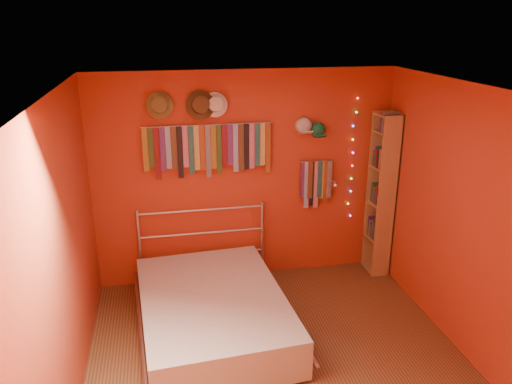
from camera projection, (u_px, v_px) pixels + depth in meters
ground at (279, 363)px, 4.62m from camera, size 3.50×3.50×0.00m
back_wall at (246, 178)px, 5.83m from camera, size 3.50×0.02×2.50m
right_wall at (469, 225)px, 4.52m from camera, size 0.02×3.50×2.50m
left_wall at (64, 259)px, 3.89m from camera, size 0.02×3.50×2.50m
ceiling at (284, 91)px, 3.79m from camera, size 3.50×3.50×0.02m
tie_rack at (209, 147)px, 5.55m from camera, size 1.45×0.03×0.60m
small_tie_rack at (316, 181)px, 5.94m from camera, size 0.40×0.03×0.59m
fedora_olive at (159, 105)px, 5.27m from camera, size 0.29×0.16×0.29m
fedora_brown at (201, 105)px, 5.34m from camera, size 0.32×0.17×0.31m
fedora_white at (215, 104)px, 5.38m from camera, size 0.27×0.15×0.27m
cap_white at (304, 126)px, 5.70m from camera, size 0.19×0.23×0.19m
cap_green at (318, 130)px, 5.75m from camera, size 0.18×0.22×0.18m
fairy_lights at (352, 159)px, 5.97m from camera, size 0.06×0.02×1.48m
reading_lamp at (335, 184)px, 5.83m from camera, size 0.07×0.29×0.08m
bookshelf at (384, 194)px, 6.00m from camera, size 0.25×0.34×2.00m
bed at (213, 312)px, 5.03m from camera, size 1.62×2.08×0.98m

